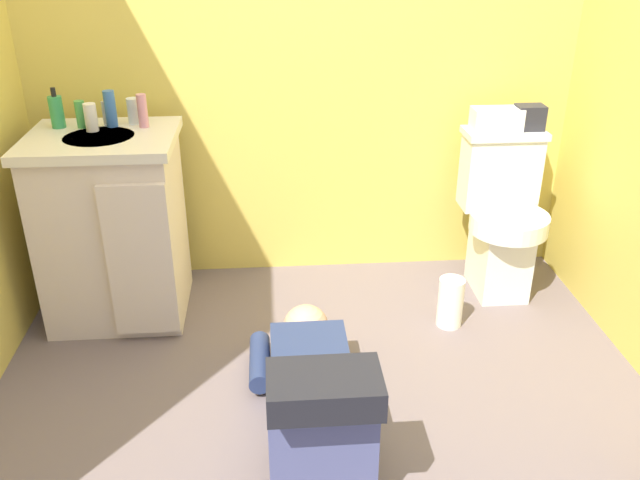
# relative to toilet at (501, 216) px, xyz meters

# --- Properties ---
(ground_plane) EXTENTS (2.98, 2.94, 0.04)m
(ground_plane) POSITION_rel_toilet_xyz_m (-0.89, -0.70, -0.39)
(ground_plane) COLOR #695B5C
(wall_back) EXTENTS (2.64, 0.08, 2.40)m
(wall_back) POSITION_rel_toilet_xyz_m (-0.89, 0.31, 0.83)
(wall_back) COLOR #DAC153
(wall_back) RESTS_ON ground_plane
(toilet) EXTENTS (0.36, 0.46, 0.75)m
(toilet) POSITION_rel_toilet_xyz_m (0.00, 0.00, 0.00)
(toilet) COLOR white
(toilet) RESTS_ON ground_plane
(vanity_cabinet) EXTENTS (0.60, 0.53, 0.82)m
(vanity_cabinet) POSITION_rel_toilet_xyz_m (-1.73, -0.08, 0.05)
(vanity_cabinet) COLOR beige
(vanity_cabinet) RESTS_ON ground_plane
(faucet) EXTENTS (0.02, 0.02, 0.10)m
(faucet) POSITION_rel_toilet_xyz_m (-1.74, 0.06, 0.50)
(faucet) COLOR silver
(faucet) RESTS_ON vanity_cabinet
(person_plumber) EXTENTS (0.39, 1.06, 0.52)m
(person_plumber) POSITION_rel_toilet_xyz_m (-0.94, -0.95, -0.19)
(person_plumber) COLOR navy
(person_plumber) RESTS_ON ground_plane
(tissue_box) EXTENTS (0.22, 0.11, 0.10)m
(tissue_box) POSITION_rel_toilet_xyz_m (-0.04, 0.09, 0.43)
(tissue_box) COLOR silver
(tissue_box) RESTS_ON toilet
(toiletry_bag) EXTENTS (0.12, 0.09, 0.11)m
(toiletry_bag) POSITION_rel_toilet_xyz_m (0.11, 0.09, 0.44)
(toiletry_bag) COLOR #26262D
(toiletry_bag) RESTS_ON toilet
(soap_dispenser) EXTENTS (0.06, 0.06, 0.17)m
(soap_dispenser) POSITION_rel_toilet_xyz_m (-1.93, 0.04, 0.52)
(soap_dispenser) COLOR #339754
(soap_dispenser) RESTS_ON vanity_cabinet
(bottle_green) EXTENTS (0.04, 0.04, 0.11)m
(bottle_green) POSITION_rel_toilet_xyz_m (-1.83, 0.03, 0.51)
(bottle_green) COLOR #46A250
(bottle_green) RESTS_ON vanity_cabinet
(bottle_white) EXTENTS (0.05, 0.05, 0.11)m
(bottle_white) POSITION_rel_toilet_xyz_m (-1.78, -0.02, 0.51)
(bottle_white) COLOR white
(bottle_white) RESTS_ON vanity_cabinet
(bottle_blue) EXTENTS (0.05, 0.05, 0.15)m
(bottle_blue) POSITION_rel_toilet_xyz_m (-1.71, 0.04, 0.53)
(bottle_blue) COLOR #386CB8
(bottle_blue) RESTS_ON vanity_cabinet
(bottle_clear) EXTENTS (0.05, 0.05, 0.11)m
(bottle_clear) POSITION_rel_toilet_xyz_m (-1.62, 0.08, 0.51)
(bottle_clear) COLOR silver
(bottle_clear) RESTS_ON vanity_cabinet
(bottle_pink) EXTENTS (0.04, 0.04, 0.14)m
(bottle_pink) POSITION_rel_toilet_xyz_m (-1.57, 0.02, 0.52)
(bottle_pink) COLOR pink
(bottle_pink) RESTS_ON vanity_cabinet
(paper_towel_roll) EXTENTS (0.11, 0.11, 0.22)m
(paper_towel_roll) POSITION_rel_toilet_xyz_m (-0.30, -0.32, -0.26)
(paper_towel_roll) COLOR white
(paper_towel_roll) RESTS_ON ground_plane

